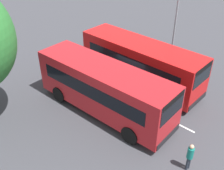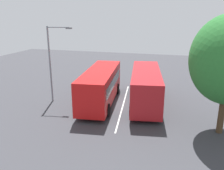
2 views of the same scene
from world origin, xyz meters
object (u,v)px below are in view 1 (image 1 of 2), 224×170
Objects in this scene: bus_center_left at (141,62)px; pedestrian at (190,155)px; bus_far_left at (104,88)px; street_lamp at (175,14)px.

pedestrian is at bearing -35.46° from bus_center_left.
bus_center_left is 5.88× the size of pedestrian.
bus_far_left is 1.00× the size of bus_center_left.
bus_far_left and bus_center_left have the same top height.
bus_center_left is at bearing 1.58° from street_lamp.
bus_center_left is (-0.91, 4.16, 0.00)m from bus_far_left.
bus_far_left is at bearing 2.56° from street_lamp.
street_lamp is (-0.82, 4.50, 2.38)m from bus_center_left.
pedestrian is (7.27, -3.94, -0.82)m from bus_center_left.
bus_center_left is at bearing 93.42° from bus_far_left.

